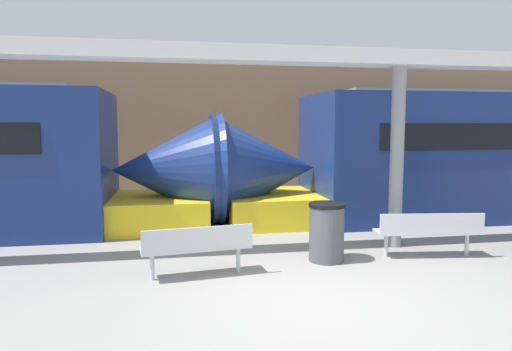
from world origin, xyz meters
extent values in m
plane|color=gray|center=(0.00, 0.00, 0.00)|extent=(60.00, 60.00, 0.00)
cube|color=#937051|center=(0.00, 9.66, 2.50)|extent=(56.00, 0.20, 5.00)
cone|color=navy|center=(0.23, 5.26, 1.32)|extent=(2.54, 2.63, 2.63)
cube|color=yellow|center=(0.47, 5.26, 0.35)|extent=(2.29, 2.46, 0.70)
cone|color=navy|center=(-2.04, 5.26, 1.32)|extent=(2.54, 2.63, 2.63)
cube|color=yellow|center=(-2.28, 5.26, 0.35)|extent=(2.29, 2.46, 0.70)
cube|color=silver|center=(-1.56, 1.46, 0.45)|extent=(1.74, 0.67, 0.04)
cube|color=silver|center=(-1.53, 1.26, 0.64)|extent=(1.68, 0.27, 0.34)
cylinder|color=silver|center=(-2.23, 1.37, 0.21)|extent=(0.07, 0.07, 0.43)
cylinder|color=silver|center=(-0.89, 1.55, 0.21)|extent=(0.07, 0.07, 0.43)
cube|color=silver|center=(2.57, 1.84, 0.45)|extent=(1.89, 0.66, 0.04)
cube|color=silver|center=(2.54, 1.64, 0.64)|extent=(1.84, 0.26, 0.34)
cylinder|color=silver|center=(1.83, 1.93, 0.21)|extent=(0.07, 0.07, 0.43)
cylinder|color=silver|center=(3.30, 1.75, 0.21)|extent=(0.07, 0.07, 0.43)
cylinder|color=#4C4F54|center=(0.69, 1.87, 0.47)|extent=(0.60, 0.60, 0.95)
cylinder|color=black|center=(0.69, 1.87, 0.98)|extent=(0.63, 0.63, 0.06)
cylinder|color=gray|center=(2.32, 2.58, 1.72)|extent=(0.26, 0.26, 3.44)
cube|color=silver|center=(2.32, 2.58, 3.58)|extent=(28.00, 0.60, 0.28)
camera|label=1|loc=(-1.84, -5.51, 2.32)|focal=32.00mm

